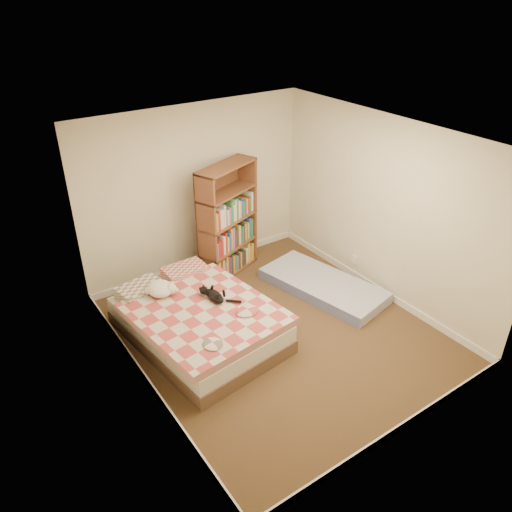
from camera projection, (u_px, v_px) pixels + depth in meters
room at (278, 249)px, 5.79m from camera, size 3.51×4.01×2.51m
bed at (197, 320)px, 6.18m from camera, size 1.69×2.20×0.55m
bookshelf at (227, 235)px, 7.40m from camera, size 1.14×0.70×1.70m
floor_mattress at (323, 285)px, 7.17m from camera, size 1.16×1.92×0.16m
black_cat at (214, 295)px, 6.13m from camera, size 0.26×0.57×0.13m
white_dog at (161, 289)px, 6.19m from camera, size 0.36×0.36×0.17m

